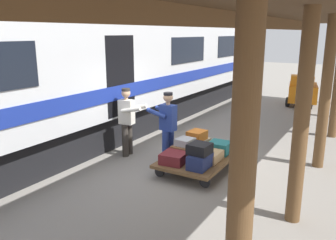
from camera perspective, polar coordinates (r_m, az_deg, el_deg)
ground_plane at (r=8.25m, az=4.18°, el=-7.29°), size 60.00×60.00×0.00m
platform_canopy at (r=6.95m, az=23.85°, el=14.91°), size 3.20×20.12×3.56m
train_car at (r=9.85m, az=-14.68°, el=8.16°), size 3.02×20.95×4.00m
luggage_cart at (r=7.87m, az=4.91°, el=-6.45°), size 1.34×1.90×0.29m
suitcase_navy_fabric at (r=7.24m, az=5.27°, el=-6.73°), size 0.38×0.58×0.29m
suitcase_cream_canvas at (r=8.38m, az=4.65°, el=-3.96°), size 0.51×0.65×0.24m
suitcase_tan_vintage at (r=7.70m, az=6.95°, el=-5.87°), size 0.44×0.57×0.19m
suitcase_teal_softside at (r=8.14m, az=8.47°, el=-4.50°), size 0.48×0.46×0.27m
suitcase_brown_leather at (r=7.94m, az=2.98°, el=-4.94°), size 0.52×0.63×0.25m
suitcase_maroon_trunk at (r=7.51m, az=1.10°, el=-6.15°), size 0.56×0.64×0.23m
suitcase_gray_aluminum at (r=7.85m, az=2.81°, el=-3.59°), size 0.39×0.42×0.16m
suitcase_black_hardshell at (r=7.19m, az=5.22°, el=-4.71°), size 0.45×0.45×0.22m
suitcase_orange_carryall at (r=8.30m, az=4.79°, el=-2.51°), size 0.40×0.47×0.22m
porter_in_overalls at (r=8.03m, az=-0.10°, el=-0.92°), size 0.69×0.47×1.70m
porter_by_door at (r=8.63m, az=-6.68°, el=0.07°), size 0.70×0.48×1.70m
baggage_tug at (r=15.72m, az=21.23°, el=4.48°), size 1.40×1.88×1.30m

